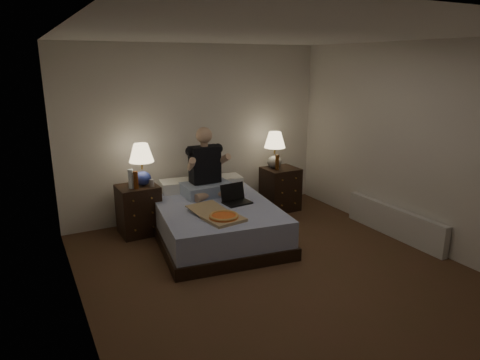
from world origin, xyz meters
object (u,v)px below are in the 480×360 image
beer_bottle_right (277,162)px  radiator (394,222)px  water_bottle (131,179)px  beer_bottle_left (136,180)px  bed (215,221)px  nightstand_left (139,210)px  lamp_left (142,165)px  nightstand_right (280,189)px  lamp_right (275,150)px  person (206,162)px  pizza_box (224,217)px  laptop (237,195)px  soda_can (152,183)px

beer_bottle_right → radiator: beer_bottle_right is taller
water_bottle → beer_bottle_left: size_ratio=1.09×
bed → nightstand_left: size_ratio=2.87×
bed → lamp_left: (-0.75, 0.65, 0.71)m
nightstand_right → lamp_right: size_ratio=1.19×
lamp_right → beer_bottle_left: lamp_right is taller
bed → nightstand_right: (1.39, 0.58, 0.09)m
lamp_left → radiator: 3.42m
person → pizza_box: 1.11m
lamp_right → beer_bottle_right: lamp_right is taller
water_bottle → pizza_box: 1.42m
lamp_left → beer_bottle_right: lamp_left is taller
bed → beer_bottle_right: beer_bottle_right is taller
radiator → laptop: bearing=153.8°
beer_bottle_left → pizza_box: beer_bottle_left is taller
bed → water_bottle: size_ratio=7.64×
bed → beer_bottle_left: 1.15m
soda_can → laptop: 1.14m
nightstand_left → radiator: 3.41m
person → radiator: (2.06, -1.46, -0.74)m
radiator → lamp_left: bearing=149.8°
soda_can → bed: bearing=-37.6°
pizza_box → lamp_left: bearing=107.7°
water_bottle → beer_bottle_right: (2.20, -0.05, -0.01)m
nightstand_left → beer_bottle_left: (-0.04, -0.12, 0.45)m
bed → nightstand_right: 1.51m
beer_bottle_left → radiator: (3.00, -1.56, -0.58)m
bed → soda_can: bearing=150.1°
soda_can → laptop: bearing=-34.0°
lamp_left → beer_bottle_left: lamp_left is taller
bed → person: person is taller
nightstand_right → beer_bottle_left: 2.30m
nightstand_left → water_bottle: (-0.09, -0.07, 0.46)m
nightstand_right → laptop: size_ratio=1.95×
soda_can → pizza_box: 1.23m
water_bottle → radiator: 3.50m
lamp_right → water_bottle: 2.24m
water_bottle → pizza_box: water_bottle is taller
bed → pizza_box: size_ratio=2.51×
nightstand_right → beer_bottle_right: (-0.10, -0.05, 0.45)m
lamp_left → beer_bottle_left: size_ratio=2.43×
nightstand_left → beer_bottle_right: (2.11, -0.11, 0.45)m
person → laptop: (0.20, -0.54, -0.35)m
nightstand_left → pizza_box: nightstand_left is taller
nightstand_left → lamp_right: lamp_right is taller
nightstand_right → radiator: size_ratio=0.42×
laptop → nightstand_left: bearing=140.1°
water_bottle → lamp_left: bearing=21.2°
person → nightstand_right: bearing=7.0°
lamp_right → pizza_box: (-1.46, -1.23, -0.43)m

